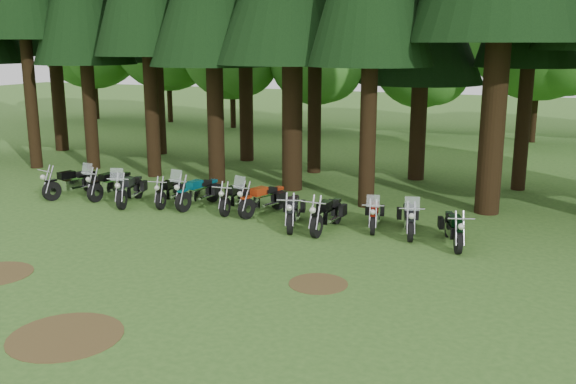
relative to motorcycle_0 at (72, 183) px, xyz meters
name	(u,v)px	position (x,y,z in m)	size (l,w,h in m)	color
ground	(146,265)	(6.90, -5.19, -0.49)	(120.00, 120.00, 0.00)	#356023
decid_0	(94,37)	(-15.20, 20.08, 5.41)	(8.00, 7.78, 10.00)	black
decid_1	(170,38)	(-9.08, 20.58, 5.34)	(7.91, 7.69, 9.88)	black
decid_2	(235,52)	(-3.53, 19.59, 4.47)	(6.72, 6.53, 8.40)	black
decid_3	(319,59)	(2.19, 19.94, 4.02)	(6.12, 5.95, 7.65)	black
decid_4	(425,62)	(8.48, 21.14, 3.88)	(5.93, 5.76, 7.41)	black
decid_5	(548,29)	(15.20, 20.53, 5.74)	(8.45, 8.21, 10.56)	black
dirt_patch_1	(318,284)	(11.40, -4.69, -0.48)	(1.40, 1.40, 0.01)	#4C3D1E
dirt_patch_2	(66,336)	(7.90, -9.19, -0.48)	(2.20, 2.20, 0.01)	#4C3D1E
motorcycle_0	(72,183)	(0.00, 0.00, 0.00)	(0.74, 2.31, 0.96)	black
motorcycle_1	(111,184)	(1.42, 0.42, 0.00)	(0.52, 2.31, 1.45)	black
motorcycle_2	(130,190)	(2.64, -0.08, 0.01)	(0.94, 2.33, 1.48)	black
motorcycle_3	(169,192)	(3.95, 0.40, -0.05)	(0.50, 2.08, 0.85)	black
motorcycle_4	(198,193)	(5.06, 0.49, 0.01)	(0.60, 2.37, 1.49)	black
motorcycle_5	(234,198)	(6.45, 0.48, -0.05)	(0.37, 2.13, 0.86)	black
motorcycle_6	(263,200)	(7.51, 0.50, 0.00)	(0.92, 2.29, 1.45)	black
motorcycle_7	(293,212)	(8.99, -0.49, -0.02)	(0.82, 2.22, 0.93)	black
motorcycle_8	(327,215)	(10.09, -0.46, -0.01)	(0.35, 2.31, 0.94)	black
motorcycle_9	(374,215)	(11.33, 0.30, -0.06)	(0.69, 2.01, 1.27)	black
motorcycle_10	(409,219)	(12.44, 0.11, -0.03)	(0.87, 2.17, 1.38)	black
motorcycle_11	(453,229)	(13.81, -0.42, -0.04)	(0.83, 2.08, 0.88)	black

